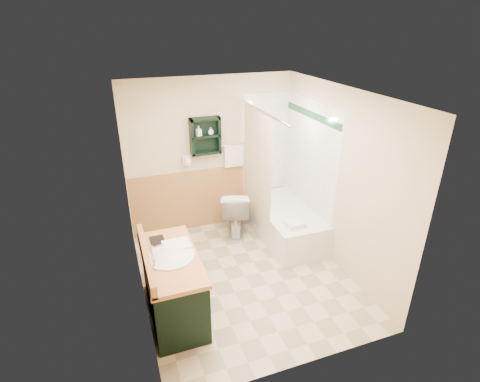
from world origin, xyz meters
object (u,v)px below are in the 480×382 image
Objects in this scene: hair_dryer at (186,160)px; soap_bottle_b at (211,132)px; toilet at (235,212)px; bathtub at (285,223)px; soap_bottle_a at (199,133)px; vanity at (173,286)px; wall_shelf at (205,136)px; vanity_book at (150,235)px.

soap_bottle_b reaches higher than hair_dryer.
toilet is (0.65, -0.32, -0.83)m from hair_dryer.
soap_bottle_a is at bearing 148.13° from bathtub.
bathtub is (1.92, 1.05, -0.14)m from vanity.
vanity reaches higher than bathtub.
toilet is at bearing -32.48° from soap_bottle_a.
soap_bottle_b is at bearing -29.10° from toilet.
wall_shelf reaches higher than vanity_book.
soap_bottle_a reaches higher than hair_dryer.
soap_bottle_b reaches higher than toilet.
vanity_book is at bearing 56.08° from toilet.
hair_dryer reaches higher than vanity.
bathtub is 1.79m from soap_bottle_b.
bathtub is (1.33, -0.73, -0.95)m from hair_dryer.
soap_bottle_a is at bearing 180.00° from soap_bottle_b.
hair_dryer is 0.16× the size of bathtub.
vanity_book is (-1.06, -1.40, -0.66)m from wall_shelf.
wall_shelf is at bearing 176.57° from soap_bottle_b.
vanity_book is at bearing -127.04° from wall_shelf.
soap_bottle_b is (-0.94, 0.70, 1.36)m from bathtub.
wall_shelf is at bearing -4.76° from hair_dryer.
vanity is 2.27m from soap_bottle_a.
vanity is at bearing -66.63° from vanity_book.
hair_dryer is at bearing 71.54° from vanity.
soap_bottle_b reaches higher than bathtub.
vanity_book is at bearing -124.50° from soap_bottle_a.
soap_bottle_b is (0.38, -0.03, 0.41)m from hair_dryer.
hair_dryer is 1.63× the size of soap_bottle_a.
wall_shelf is 0.45× the size of vanity.
wall_shelf is 1.26m from toilet.
soap_bottle_a is (0.80, 1.75, 1.21)m from vanity.
hair_dryer is 1.12× the size of vanity_book.
vanity_book is at bearing 115.06° from vanity.
hair_dryer is at bearing 151.20° from bathtub.
vanity_book is at bearing -161.41° from bathtub.
toilet is 5.16× the size of soap_bottle_a.
hair_dryer is 1.10m from toilet.
vanity is at bearing -114.45° from soap_bottle_a.
toilet is (-0.67, 0.41, 0.12)m from bathtub.
soap_bottle_a is (0.20, -0.03, 0.40)m from hair_dryer.
soap_bottle_a reaches higher than vanity_book.
soap_bottle_b is (0.08, -0.01, 0.06)m from wall_shelf.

